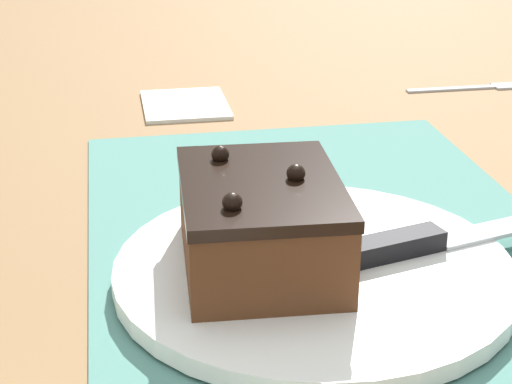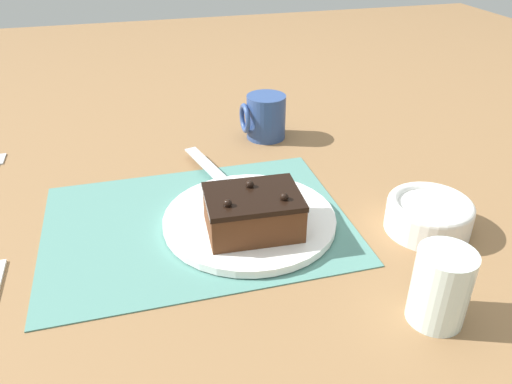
# 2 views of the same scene
# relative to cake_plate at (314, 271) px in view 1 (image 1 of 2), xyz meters

# --- Properties ---
(ground_plane) EXTENTS (3.00, 3.00, 0.00)m
(ground_plane) POSITION_rel_cake_plate_xyz_m (0.08, -0.02, -0.01)
(ground_plane) COLOR olive
(placemat_woven) EXTENTS (0.46, 0.34, 0.00)m
(placemat_woven) POSITION_rel_cake_plate_xyz_m (0.08, -0.02, -0.01)
(placemat_woven) COLOR slate
(placemat_woven) RESTS_ON ground_plane
(cake_plate) EXTENTS (0.26, 0.26, 0.01)m
(cake_plate) POSITION_rel_cake_plate_xyz_m (0.00, 0.00, 0.00)
(cake_plate) COLOR white
(cake_plate) RESTS_ON placemat_woven
(chocolate_cake) EXTENTS (0.14, 0.11, 0.07)m
(chocolate_cake) POSITION_rel_cake_plate_xyz_m (0.00, 0.04, 0.04)
(chocolate_cake) COLOR #512D19
(chocolate_cake) RESTS_ON cake_plate
(serving_knife) EXTENTS (0.08, 0.25, 0.01)m
(serving_knife) POSITION_rel_cake_plate_xyz_m (0.01, -0.09, 0.01)
(serving_knife) COLOR black
(serving_knife) RESTS_ON cake_plate
(folded_napkin) EXTENTS (0.11, 0.09, 0.01)m
(folded_napkin) POSITION_rel_cake_plate_xyz_m (0.40, 0.04, -0.01)
(folded_napkin) COLOR white
(folded_napkin) RESTS_ON ground_plane
(dessert_fork) EXTENTS (0.02, 0.15, 0.01)m
(dessert_fork) POSITION_rel_cake_plate_xyz_m (0.41, -0.30, -0.01)
(dessert_fork) COLOR #B7BABF
(dessert_fork) RESTS_ON ground_plane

